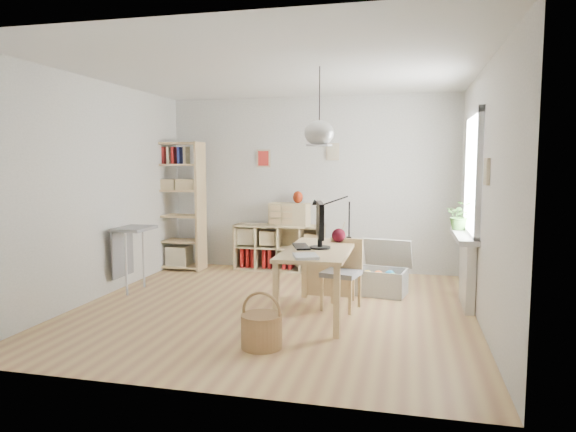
% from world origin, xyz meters
% --- Properties ---
extents(ground, '(4.50, 4.50, 0.00)m').
position_xyz_m(ground, '(0.00, 0.00, 0.00)').
color(ground, tan).
rests_on(ground, ground).
extents(room_shell, '(4.50, 4.50, 4.50)m').
position_xyz_m(room_shell, '(0.55, -0.15, 2.00)').
color(room_shell, silver).
rests_on(room_shell, ground).
extents(window_unit, '(0.07, 1.16, 1.46)m').
position_xyz_m(window_unit, '(2.23, 0.60, 1.55)').
color(window_unit, white).
rests_on(window_unit, ground).
extents(radiator, '(0.10, 0.80, 0.80)m').
position_xyz_m(radiator, '(2.19, 0.60, 0.40)').
color(radiator, white).
rests_on(radiator, ground).
extents(windowsill, '(0.22, 1.20, 0.06)m').
position_xyz_m(windowsill, '(2.14, 0.60, 0.83)').
color(windowsill, silver).
rests_on(windowsill, radiator).
extents(desk, '(0.70, 1.50, 0.75)m').
position_xyz_m(desk, '(0.55, -0.15, 0.66)').
color(desk, tan).
rests_on(desk, ground).
extents(cube_shelf, '(1.40, 0.38, 0.72)m').
position_xyz_m(cube_shelf, '(-0.47, 2.08, 0.30)').
color(cube_shelf, tan).
rests_on(cube_shelf, ground).
extents(tall_bookshelf, '(0.80, 0.38, 2.00)m').
position_xyz_m(tall_bookshelf, '(-2.04, 1.80, 1.09)').
color(tall_bookshelf, tan).
rests_on(tall_bookshelf, ground).
extents(side_table, '(0.40, 0.55, 0.85)m').
position_xyz_m(side_table, '(-2.04, 0.35, 0.67)').
color(side_table, gray).
rests_on(side_table, ground).
extents(chair, '(0.47, 0.47, 0.80)m').
position_xyz_m(chair, '(0.78, 0.19, 0.46)').
color(chair, gray).
rests_on(chair, ground).
extents(wicker_basket, '(0.38, 0.38, 0.52)m').
position_xyz_m(wicker_basket, '(0.22, -1.26, 0.17)').
color(wicker_basket, '#9E7A47').
rests_on(wicker_basket, ground).
extents(storage_chest, '(0.76, 0.83, 0.68)m').
position_xyz_m(storage_chest, '(1.19, 0.98, 0.22)').
color(storage_chest, silver).
rests_on(storage_chest, ground).
extents(monitor, '(0.23, 0.58, 0.51)m').
position_xyz_m(monitor, '(0.57, -0.15, 1.03)').
color(monitor, black).
rests_on(monitor, desk).
extents(keyboard, '(0.28, 0.43, 0.02)m').
position_xyz_m(keyboard, '(0.35, -0.13, 0.76)').
color(keyboard, black).
rests_on(keyboard, desk).
extents(task_lamp, '(0.47, 0.17, 0.50)m').
position_xyz_m(task_lamp, '(0.58, 0.46, 1.09)').
color(task_lamp, black).
rests_on(task_lamp, desk).
extents(yarn_ball, '(0.16, 0.16, 0.16)m').
position_xyz_m(yarn_ball, '(0.71, 0.33, 0.83)').
color(yarn_ball, '#450919').
rests_on(yarn_ball, desk).
extents(paper_tray, '(0.31, 0.35, 0.03)m').
position_xyz_m(paper_tray, '(0.52, -0.72, 0.76)').
color(paper_tray, silver).
rests_on(paper_tray, desk).
extents(drawer_chest, '(0.62, 0.33, 0.34)m').
position_xyz_m(drawer_chest, '(-0.28, 2.04, 0.89)').
color(drawer_chest, tan).
rests_on(drawer_chest, cube_shelf).
extents(red_vase, '(0.16, 0.16, 0.19)m').
position_xyz_m(red_vase, '(-0.15, 2.04, 1.16)').
color(red_vase, maroon).
rests_on(red_vase, drawer_chest).
extents(potted_plant, '(0.34, 0.30, 0.36)m').
position_xyz_m(potted_plant, '(2.12, 0.95, 1.04)').
color(potted_plant, '#3A6D29').
rests_on(potted_plant, windowsill).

